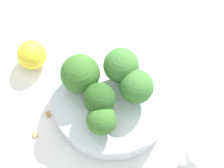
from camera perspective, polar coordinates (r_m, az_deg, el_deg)
The scene contains 11 objects.
ground_plane at distance 0.59m, azimuth 0.00°, elevation -3.16°, with size 3.00×3.00×0.00m, color white.
bowl at distance 0.56m, azimuth 0.00°, elevation -2.29°, with size 0.18×0.18×0.05m, color silver.
broccoli_floret_0 at distance 0.51m, azimuth 1.40°, elevation 2.74°, with size 0.05×0.05×0.06m.
broccoli_floret_1 at distance 0.50m, azimuth -1.94°, elevation -2.29°, with size 0.04×0.04×0.06m.
broccoli_floret_2 at distance 0.52m, azimuth -4.86°, elevation 1.50°, with size 0.06×0.06×0.06m.
broccoli_floret_3 at distance 0.50m, azimuth -1.61°, elevation -5.56°, with size 0.04×0.04×0.05m.
broccoli_floret_4 at distance 0.51m, azimuth 3.73°, elevation -0.44°, with size 0.05×0.05×0.06m.
pepper_shaker at distance 0.54m, azimuth 12.39°, elevation -11.17°, with size 0.03×0.03×0.07m.
lemon_wedge at distance 0.61m, azimuth -12.11°, elevation 4.39°, with size 0.05×0.05×0.05m, color yellow.
almond_crumb_0 at distance 0.58m, azimuth -9.73°, elevation -4.49°, with size 0.01×0.01×0.01m, color #AD7F4C.
almond_crumb_2 at distance 0.58m, azimuth -11.72°, elevation -7.50°, with size 0.01×0.01×0.01m, color tan.
Camera 1 is at (-0.02, -0.20, 0.55)m, focal length 60.00 mm.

